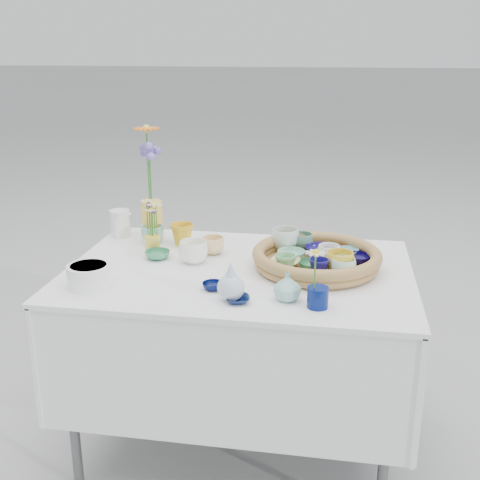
% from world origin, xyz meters
% --- Properties ---
extents(ground, '(80.00, 80.00, 0.00)m').
position_xyz_m(ground, '(0.00, 0.00, 0.00)').
color(ground, '#9C9C9C').
extents(display_table, '(1.26, 0.86, 0.77)m').
position_xyz_m(display_table, '(0.00, 0.00, 0.00)').
color(display_table, white).
rests_on(display_table, ground).
extents(wicker_tray, '(0.47, 0.47, 0.08)m').
position_xyz_m(wicker_tray, '(0.28, 0.05, 0.80)').
color(wicker_tray, olive).
rests_on(wicker_tray, display_table).
extents(tray_ceramic_0, '(0.14, 0.14, 0.04)m').
position_xyz_m(tray_ceramic_0, '(0.29, 0.14, 0.80)').
color(tray_ceramic_0, navy).
rests_on(tray_ceramic_0, wicker_tray).
extents(tray_ceramic_1, '(0.11, 0.11, 0.03)m').
position_xyz_m(tray_ceramic_1, '(0.43, 0.09, 0.80)').
color(tray_ceramic_1, '#050038').
rests_on(tray_ceramic_1, wicker_tray).
extents(tray_ceramic_2, '(0.13, 0.13, 0.08)m').
position_xyz_m(tray_ceramic_2, '(0.36, -0.03, 0.82)').
color(tray_ceramic_2, yellow).
rests_on(tray_ceramic_2, wicker_tray).
extents(tray_ceramic_3, '(0.12, 0.12, 0.03)m').
position_xyz_m(tray_ceramic_3, '(0.27, -0.01, 0.80)').
color(tray_ceramic_3, '#2D7447').
rests_on(tray_ceramic_3, wicker_tray).
extents(tray_ceramic_4, '(0.10, 0.10, 0.07)m').
position_xyz_m(tray_ceramic_4, '(0.18, -0.06, 0.82)').
color(tray_ceramic_4, '#73B475').
rests_on(tray_ceramic_4, wicker_tray).
extents(tray_ceramic_5, '(0.12, 0.12, 0.03)m').
position_xyz_m(tray_ceramic_5, '(0.18, 0.09, 0.80)').
color(tray_ceramic_5, '#81C3A7').
rests_on(tray_ceramic_5, wicker_tray).
extents(tray_ceramic_6, '(0.14, 0.14, 0.09)m').
position_xyz_m(tray_ceramic_6, '(0.15, 0.19, 0.83)').
color(tray_ceramic_6, silver).
rests_on(tray_ceramic_6, wicker_tray).
extents(tray_ceramic_7, '(0.11, 0.11, 0.07)m').
position_xyz_m(tray_ceramic_7, '(0.32, 0.07, 0.82)').
color(tray_ceramic_7, white).
rests_on(tray_ceramic_7, wicker_tray).
extents(tray_ceramic_8, '(0.10, 0.10, 0.03)m').
position_xyz_m(tray_ceramic_8, '(0.39, 0.16, 0.80)').
color(tray_ceramic_8, '#8BC0CE').
rests_on(tray_ceramic_8, wicker_tray).
extents(tray_ceramic_9, '(0.08, 0.08, 0.06)m').
position_xyz_m(tray_ceramic_9, '(0.29, -0.07, 0.82)').
color(tray_ceramic_9, '#15105D').
rests_on(tray_ceramic_9, wicker_tray).
extents(tray_ceramic_10, '(0.12, 0.12, 0.03)m').
position_xyz_m(tray_ceramic_10, '(0.17, 0.01, 0.80)').
color(tray_ceramic_10, '#D4CB71').
rests_on(tray_ceramic_10, wicker_tray).
extents(tray_ceramic_11, '(0.11, 0.11, 0.07)m').
position_xyz_m(tray_ceramic_11, '(0.38, -0.07, 0.82)').
color(tray_ceramic_11, '#B2E8DB').
rests_on(tray_ceramic_11, wicker_tray).
extents(tray_ceramic_12, '(0.11, 0.11, 0.07)m').
position_xyz_m(tray_ceramic_12, '(0.22, 0.20, 0.82)').
color(tray_ceramic_12, '#497863').
rests_on(tray_ceramic_12, wicker_tray).
extents(loose_ceramic_0, '(0.10, 0.10, 0.09)m').
position_xyz_m(loose_ceramic_0, '(-0.28, 0.24, 0.81)').
color(loose_ceramic_0, gold).
rests_on(loose_ceramic_0, display_table).
extents(loose_ceramic_1, '(0.09, 0.09, 0.07)m').
position_xyz_m(loose_ceramic_1, '(-0.13, 0.15, 0.80)').
color(loose_ceramic_1, '#F0CC8A').
rests_on(loose_ceramic_1, display_table).
extents(loose_ceramic_2, '(0.11, 0.11, 0.03)m').
position_xyz_m(loose_ceramic_2, '(-0.33, 0.06, 0.78)').
color(loose_ceramic_2, '#378A5C').
rests_on(loose_ceramic_2, display_table).
extents(loose_ceramic_3, '(0.14, 0.14, 0.09)m').
position_xyz_m(loose_ceramic_3, '(-0.18, 0.04, 0.81)').
color(loose_ceramic_3, white).
rests_on(loose_ceramic_3, display_table).
extents(loose_ceramic_4, '(0.09, 0.09, 0.02)m').
position_xyz_m(loose_ceramic_4, '(-0.05, -0.21, 0.78)').
color(loose_ceramic_4, '#030C3F').
rests_on(loose_ceramic_4, display_table).
extents(loose_ceramic_5, '(0.12, 0.12, 0.07)m').
position_xyz_m(loose_ceramic_5, '(-0.41, 0.24, 0.80)').
color(loose_ceramic_5, '#77BCAB').
rests_on(loose_ceramic_5, display_table).
extents(loose_ceramic_6, '(0.10, 0.10, 0.02)m').
position_xyz_m(loose_ceramic_6, '(0.05, -0.30, 0.77)').
color(loose_ceramic_6, '#0E1C4A').
rests_on(loose_ceramic_6, display_table).
extents(fluted_bowl, '(0.18, 0.18, 0.08)m').
position_xyz_m(fluted_bowl, '(-0.48, -0.25, 0.80)').
color(fluted_bowl, white).
rests_on(fluted_bowl, display_table).
extents(bud_vase_paleblue, '(0.11, 0.11, 0.14)m').
position_xyz_m(bud_vase_paleblue, '(0.02, -0.29, 0.83)').
color(bud_vase_paleblue, silver).
rests_on(bud_vase_paleblue, display_table).
extents(bud_vase_seafoam, '(0.11, 0.11, 0.09)m').
position_xyz_m(bud_vase_seafoam, '(0.20, -0.25, 0.81)').
color(bud_vase_seafoam, '#83C0B5').
rests_on(bud_vase_seafoam, display_table).
extents(bud_vase_cobalt, '(0.08, 0.08, 0.07)m').
position_xyz_m(bud_vase_cobalt, '(0.30, -0.29, 0.80)').
color(bud_vase_cobalt, '#041456').
rests_on(bud_vase_cobalt, display_table).
extents(single_daisy, '(0.09, 0.09, 0.14)m').
position_xyz_m(single_daisy, '(0.29, -0.30, 0.89)').
color(single_daisy, silver).
rests_on(single_daisy, bud_vase_cobalt).
extents(tall_vase_yellow, '(0.10, 0.10, 0.16)m').
position_xyz_m(tall_vase_yellow, '(-0.42, 0.30, 0.85)').
color(tall_vase_yellow, yellow).
rests_on(tall_vase_yellow, display_table).
extents(gerbera, '(0.13, 0.13, 0.32)m').
position_xyz_m(gerbera, '(-0.43, 0.30, 1.08)').
color(gerbera, orange).
rests_on(gerbera, tall_vase_yellow).
extents(hydrangea, '(0.10, 0.10, 0.29)m').
position_xyz_m(hydrangea, '(-0.43, 0.31, 1.03)').
color(hydrangea, '#6955A9').
rests_on(hydrangea, tall_vase_yellow).
extents(white_pitcher, '(0.14, 0.12, 0.11)m').
position_xyz_m(white_pitcher, '(-0.57, 0.31, 0.82)').
color(white_pitcher, white).
rests_on(white_pitcher, display_table).
extents(daisy_cup, '(0.08, 0.08, 0.07)m').
position_xyz_m(daisy_cup, '(-0.37, 0.13, 0.80)').
color(daisy_cup, yellow).
rests_on(daisy_cup, display_table).
extents(daisy_posy, '(0.10, 0.10, 0.15)m').
position_xyz_m(daisy_posy, '(-0.37, 0.14, 0.91)').
color(daisy_posy, silver).
rests_on(daisy_posy, daisy_cup).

